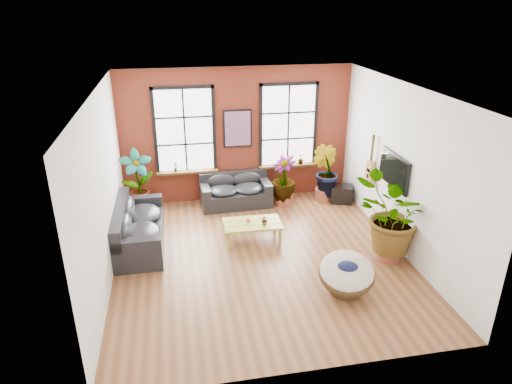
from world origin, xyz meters
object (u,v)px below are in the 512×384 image
sofa_back (235,191)px  papasan_chair (347,274)px  coffee_table (252,225)px  sofa_left (136,228)px

sofa_back → papasan_chair: (1.45, -4.27, 0.02)m
sofa_back → coffee_table: size_ratio=1.41×
sofa_back → coffee_table: sofa_back is taller
sofa_left → papasan_chair: sofa_left is taller
sofa_left → coffee_table: size_ratio=1.82×
sofa_left → papasan_chair: bearing=-122.8°
coffee_table → sofa_left: bearing=176.7°
sofa_back → sofa_left: 3.00m
sofa_back → papasan_chair: size_ratio=1.43×
sofa_left → papasan_chair: size_ratio=1.84×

